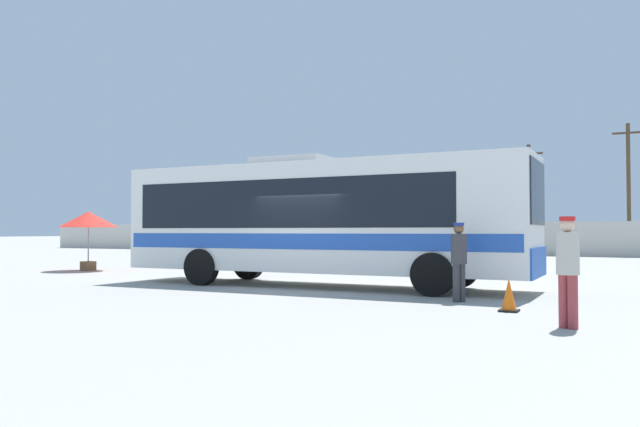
{
  "coord_description": "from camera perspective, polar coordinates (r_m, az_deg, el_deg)",
  "views": [
    {
      "loc": [
        7.94,
        -14.98,
        1.55
      ],
      "look_at": [
        -0.99,
        2.81,
        2.11
      ],
      "focal_mm": 35.17,
      "sensor_mm": 36.0,
      "label": 1
    }
  ],
  "objects": [
    {
      "name": "parked_car_second_grey",
      "position": [
        39.95,
        6.47,
        -2.7
      ],
      "size": [
        4.62,
        2.27,
        1.47
      ],
      "color": "slate",
      "rests_on": "ground_plane"
    },
    {
      "name": "utility_pole_far",
      "position": [
        43.63,
        26.27,
        2.22
      ],
      "size": [
        1.8,
        0.24,
        8.3
      ],
      "color": "#4C3823",
      "rests_on": "ground_plane"
    },
    {
      "name": "ground_plane",
      "position": [
        26.26,
        9.05,
        -4.97
      ],
      "size": [
        300.0,
        300.0,
        0.0
      ],
      "primitive_type": "plane",
      "color": "#A3A099"
    },
    {
      "name": "perimeter_wall",
      "position": [
        42.26,
        15.85,
        -2.2
      ],
      "size": [
        80.0,
        0.3,
        2.14
      ],
      "primitive_type": "cube",
      "color": "beige",
      "rests_on": "ground_plane"
    },
    {
      "name": "utility_pole_near",
      "position": [
        44.35,
        18.49,
        1.47
      ],
      "size": [
        1.8,
        0.37,
        7.38
      ],
      "color": "#4C3823",
      "rests_on": "ground_plane"
    },
    {
      "name": "passenger_waiting_on_apron",
      "position": [
        10.76,
        21.61,
        -4.34
      ],
      "size": [
        0.48,
        0.48,
        1.78
      ],
      "color": "#99383D",
      "rests_on": "ground_plane"
    },
    {
      "name": "coach_bus_white_blue",
      "position": [
        17.67,
        -0.36,
        -0.3
      ],
      "size": [
        11.7,
        2.77,
        3.66
      ],
      "color": "white",
      "rests_on": "ground_plane"
    },
    {
      "name": "traffic_cone_on_apron",
      "position": [
        12.67,
        16.81,
        -7.16
      ],
      "size": [
        0.36,
        0.36,
        0.64
      ],
      "color": "black",
      "rests_on": "ground_plane"
    },
    {
      "name": "attendant_by_bus_door",
      "position": [
        14.07,
        12.52,
        -3.86
      ],
      "size": [
        0.48,
        0.48,
        1.74
      ],
      "color": "#38383D",
      "rests_on": "ground_plane"
    },
    {
      "name": "roadside_tree_midleft",
      "position": [
        46.93,
        7.36,
        2.49
      ],
      "size": [
        4.77,
        4.77,
        6.93
      ],
      "color": "brown",
      "rests_on": "ground_plane"
    },
    {
      "name": "vendor_umbrella_near_gate_red",
      "position": [
        26.25,
        -20.3,
        -0.59
      ],
      "size": [
        2.25,
        2.25,
        2.32
      ],
      "color": "gray",
      "rests_on": "ground_plane"
    },
    {
      "name": "roadside_tree_left",
      "position": [
        53.75,
        0.43,
        2.27
      ],
      "size": [
        5.58,
        5.58,
        7.56
      ],
      "color": "brown",
      "rests_on": "ground_plane"
    },
    {
      "name": "roadside_tree_midright",
      "position": [
        44.74,
        15.62,
        2.95
      ],
      "size": [
        4.38,
        4.38,
        6.94
      ],
      "color": "brown",
      "rests_on": "ground_plane"
    },
    {
      "name": "parked_car_third_white",
      "position": [
        38.63,
        14.39,
        -2.68
      ],
      "size": [
        4.37,
        2.24,
        1.5
      ],
      "color": "silver",
      "rests_on": "ground_plane"
    },
    {
      "name": "parked_car_leftmost_red",
      "position": [
        42.64,
        -0.82,
        -2.61
      ],
      "size": [
        4.38,
        2.1,
        1.53
      ],
      "color": "red",
      "rests_on": "ground_plane"
    }
  ]
}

